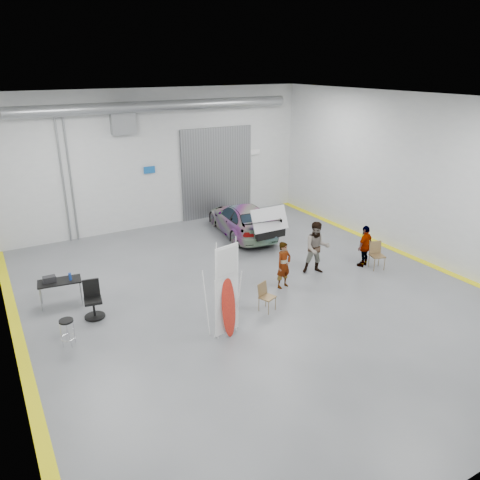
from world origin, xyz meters
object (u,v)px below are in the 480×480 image
work_table (57,281)px  office_chair (93,302)px  person_b (317,248)px  shop_stool (68,333)px  sedan_car (242,219)px  person_c (365,246)px  surfboard_display (226,299)px  person_a (284,265)px  folding_chair_near (267,302)px  folding_chair_far (376,261)px

work_table → office_chair: 1.49m
person_b → shop_stool: 8.51m
sedan_car → person_c: bearing=121.4°
office_chair → sedan_car: bearing=37.4°
person_b → office_chair: 7.61m
surfboard_display → person_c: bearing=2.2°
sedan_car → person_a: size_ratio=2.90×
surfboard_display → office_chair: 4.10m
folding_chair_near → work_table: size_ratio=0.66×
shop_stool → office_chair: (0.93, 1.18, 0.11)m
person_c → surfboard_display: surfboard_display is taller
folding_chair_near → folding_chair_far: size_ratio=0.89×
person_a → person_b: person_b is taller
shop_stool → surfboard_display: bearing=-23.5°
person_a → office_chair: bearing=157.9°
folding_chair_far → office_chair: office_chair is taller
folding_chair_far → person_a: bearing=-170.8°
office_chair → surfboard_display: bearing=-35.6°
folding_chair_near → office_chair: bearing=132.6°
person_c → office_chair: (-9.43, 1.19, -0.29)m
person_a → surfboard_display: bearing=-161.9°
person_c → work_table: (-10.17, 2.46, 0.01)m
surfboard_display → folding_chair_far: size_ratio=2.87×
sedan_car → surfboard_display: 8.09m
folding_chair_near → work_table: work_table is taller
folding_chair_near → person_a: bearing=17.1°
person_a → work_table: (-6.65, 2.41, -0.01)m
person_b → work_table: (-8.29, 2.05, -0.15)m
person_a → surfboard_display: (-3.03, -1.69, 0.34)m
person_b → person_c: person_b is taller
surfboard_display → shop_stool: (-3.81, 1.66, -0.75)m
surfboard_display → office_chair: bearing=123.5°
person_c → folding_chair_near: size_ratio=1.79×
sedan_car → person_b: 4.74m
person_b → folding_chair_far: person_b is taller
shop_stool → work_table: size_ratio=0.57×
person_c → shop_stool: size_ratio=2.05×
folding_chair_far → surfboard_display: bearing=-153.6°
person_b → surfboard_display: bearing=-130.5°
folding_chair_near → shop_stool: folding_chair_near is taller
surfboard_display → folding_chair_near: 2.01m
sedan_car → person_c: person_c is taller
folding_chair_near → person_b: bearing=4.0°
person_a → folding_chair_far: 3.81m
person_c → shop_stool: person_c is taller
folding_chair_far → person_b: bearing=175.0°
sedan_car → shop_stool: (-8.21, -5.12, -0.29)m
sedan_car → person_b: person_b is taller
surfboard_display → folding_chair_far: bearing=-1.6°
sedan_car → folding_chair_near: 6.72m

